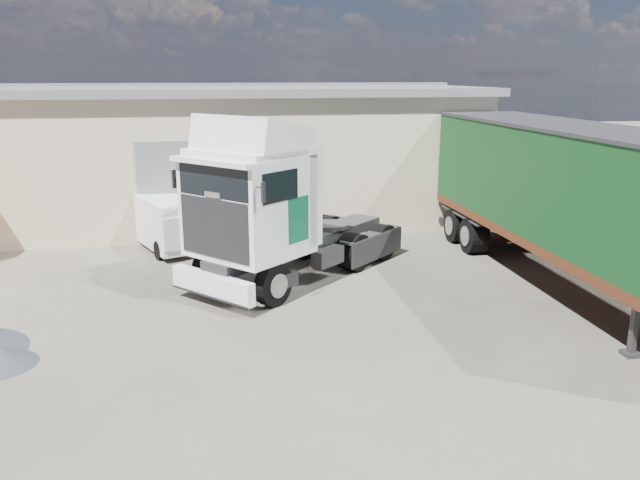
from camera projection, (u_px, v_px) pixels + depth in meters
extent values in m
plane|color=#292621|center=(297.00, 361.00, 13.01)|extent=(120.00, 120.00, 0.00)
cube|color=beige|center=(102.00, 154.00, 26.51)|extent=(30.00, 12.00, 5.00)
cube|color=#585A5D|center=(96.00, 90.00, 25.83)|extent=(30.60, 12.60, 0.30)
cube|color=#585A5D|center=(197.00, 193.00, 21.67)|extent=(4.00, 0.08, 3.60)
cube|color=#585A5D|center=(96.00, 85.00, 25.78)|extent=(30.60, 0.40, 0.15)
cube|color=maroon|center=(617.00, 217.00, 20.40)|extent=(0.35, 26.00, 2.50)
cylinder|color=black|center=(241.00, 276.00, 16.66)|extent=(2.63, 2.74, 1.14)
cylinder|color=black|center=(326.00, 246.00, 19.55)|extent=(2.66, 2.78, 1.14)
cylinder|color=black|center=(353.00, 236.00, 20.71)|extent=(2.66, 2.78, 1.14)
cube|color=#2D2D30|center=(302.00, 242.00, 18.54)|extent=(5.94, 5.49, 0.32)
cube|color=white|center=(212.00, 285.00, 15.87)|extent=(2.04, 2.22, 0.59)
cube|color=white|center=(249.00, 205.00, 16.46)|extent=(3.65, 3.67, 2.64)
cube|color=black|center=(215.00, 228.00, 15.62)|extent=(1.64, 1.81, 1.51)
cube|color=black|center=(213.00, 182.00, 15.33)|extent=(1.67, 1.84, 0.81)
cube|color=white|center=(252.00, 139.00, 16.19)|extent=(3.35, 3.39, 1.32)
cube|color=#0B5235|center=(225.00, 207.00, 17.67)|extent=(0.61, 0.55, 1.19)
cube|color=#0B5235|center=(299.00, 220.00, 16.07)|extent=(0.61, 0.55, 1.19)
cylinder|color=#2D2D30|center=(330.00, 225.00, 19.56)|extent=(1.68, 1.68, 0.13)
cube|color=#2D2D30|center=(634.00, 329.00, 13.10)|extent=(0.34, 0.34, 1.23)
cylinder|color=black|center=(496.00, 229.00, 21.61)|extent=(2.86, 1.22, 1.18)
cube|color=#2D2D30|center=(569.00, 253.00, 17.20)|extent=(1.07, 13.39, 0.39)
cube|color=#532913|center=(570.00, 241.00, 17.10)|extent=(2.96, 13.42, 0.27)
cube|color=black|center=(577.00, 184.00, 16.70)|extent=(2.96, 13.42, 2.90)
cube|color=#2D2D30|center=(582.00, 128.00, 16.32)|extent=(3.03, 13.48, 0.09)
cylinder|color=black|center=(184.00, 247.00, 20.46)|extent=(1.92, 1.27, 0.63)
cylinder|color=black|center=(154.00, 228.00, 22.93)|extent=(1.92, 1.27, 0.63)
cube|color=white|center=(167.00, 218.00, 21.52)|extent=(3.33, 4.73, 1.61)
cube|color=white|center=(186.00, 229.00, 20.07)|extent=(1.95, 1.46, 1.04)
cube|color=black|center=(183.00, 213.00, 20.09)|extent=(1.57, 0.70, 0.57)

